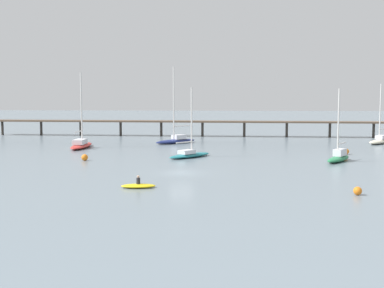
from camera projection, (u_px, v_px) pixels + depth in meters
The scene contains 11 objects.
ground_plane at pixel (182, 173), 54.61m from camera, with size 400.00×400.00×0.00m, color slate.
pier at pixel (298, 116), 99.01m from camera, with size 85.36×5.66×7.55m.
sailboat_red at pixel (81, 144), 79.43m from camera, with size 2.36×9.08×11.84m.
sailboat_green at pixel (339, 156), 63.57m from camera, with size 4.68×6.26×9.15m.
sailboat_teal at pixel (189, 153), 67.75m from camera, with size 6.28×7.04×9.36m.
sailboat_navy at pixel (176, 139), 86.98m from camera, with size 7.51×7.47×13.07m.
sailboat_cream at pixel (380, 140), 86.16m from camera, with size 6.24×6.98×10.18m.
dinghy_yellow at pixel (138, 186), 45.92m from camera, with size 3.29×1.81×1.14m.
mooring_buoy_outer at pixel (85, 157), 64.43m from camera, with size 0.84×0.84×0.84m, color orange.
mooring_buoy_near at pixel (358, 191), 42.59m from camera, with size 0.72×0.72×0.72m, color orange.
mooring_buoy_mid at pixel (346, 151), 70.97m from camera, with size 0.87×0.87×0.87m, color orange.
Camera 1 is at (4.84, -53.83, 8.54)m, focal length 47.28 mm.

